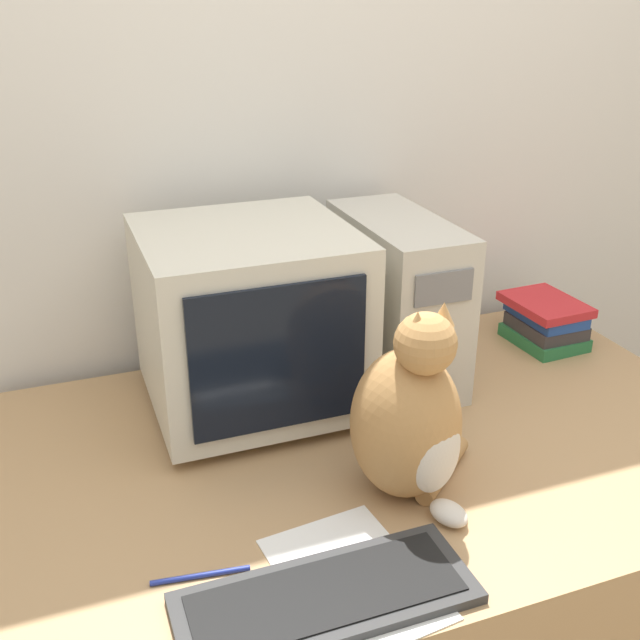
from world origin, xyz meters
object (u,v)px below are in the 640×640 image
(cat, at_px, (410,420))
(pen, at_px, (201,576))
(crt_monitor, at_px, (249,319))
(keyboard, at_px, (326,598))
(book_stack, at_px, (545,322))
(computer_tower, at_px, (396,298))

(cat, bearing_deg, pen, 173.59)
(crt_monitor, distance_m, keyboard, 0.65)
(keyboard, bearing_deg, crt_monitor, 84.54)
(cat, xyz_separation_m, book_stack, (0.62, 0.45, -0.10))
(crt_monitor, height_order, pen, crt_monitor)
(cat, bearing_deg, book_stack, 17.51)
(cat, bearing_deg, crt_monitor, 95.52)
(book_stack, bearing_deg, cat, -144.37)
(keyboard, height_order, pen, keyboard)
(crt_monitor, relative_size, book_stack, 2.00)
(crt_monitor, distance_m, computer_tower, 0.36)
(crt_monitor, xyz_separation_m, cat, (0.18, -0.41, -0.05))
(book_stack, bearing_deg, pen, -152.70)
(pen, bearing_deg, computer_tower, 41.70)
(crt_monitor, relative_size, computer_tower, 1.02)
(keyboard, xyz_separation_m, book_stack, (0.86, 0.65, 0.05))
(computer_tower, bearing_deg, pen, -138.30)
(keyboard, relative_size, pen, 2.92)
(crt_monitor, bearing_deg, pen, -114.61)
(crt_monitor, xyz_separation_m, pen, (-0.23, -0.49, -0.20))
(crt_monitor, relative_size, cat, 1.15)
(book_stack, bearing_deg, crt_monitor, -177.31)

